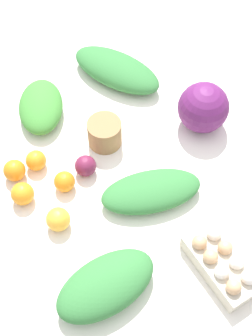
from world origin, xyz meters
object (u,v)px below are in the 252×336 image
cabbage_purple (203,108)px  paper_bag (105,133)px  greens_bunch_scallion (41,106)px  egg_carton (222,263)px  orange_3 (36,160)px  orange_1 (58,219)px  greens_bunch_beet_tops (117,70)px  orange_2 (64,182)px  beet_root (86,166)px  orange_4 (22,194)px  greens_bunch_kale (151,191)px  orange_0 (14,170)px  greens_bunch_chard (106,285)px

cabbage_purple → paper_bag: size_ratio=1.52×
cabbage_purple → greens_bunch_scallion: size_ratio=0.71×
egg_carton → orange_3: 0.68m
paper_bag → orange_1: (-0.27, 0.22, -0.01)m
greens_bunch_beet_tops → orange_2: size_ratio=5.27×
beet_root → orange_4: size_ratio=0.96×
greens_bunch_kale → cabbage_purple: bearing=-47.4°
greens_bunch_scallion → greens_bunch_beet_tops: greens_bunch_beet_tops is taller
egg_carton → orange_0: egg_carton is taller
cabbage_purple → orange_1: cabbage_purple is taller
egg_carton → paper_bag: paper_bag is taller
paper_bag → orange_1: bearing=141.4°
orange_2 → greens_bunch_scallion: bearing=3.1°
greens_bunch_beet_tops → orange_4: greens_bunch_beet_tops is taller
greens_bunch_kale → orange_1: (-0.02, 0.31, 0.00)m
orange_1 → orange_3: (0.24, 0.03, -0.00)m
egg_carton → orange_0: size_ratio=3.69×
paper_bag → orange_3: (-0.04, 0.25, -0.01)m
cabbage_purple → greens_bunch_scallion: bearing=69.6°
orange_0 → orange_4: (-0.10, -0.01, 0.00)m
greens_bunch_kale → greens_bunch_beet_tops: (0.54, -0.03, 0.01)m
paper_bag → orange_4: (-0.15, 0.31, -0.01)m
greens_bunch_beet_tops → orange_2: bearing=145.7°
cabbage_purple → orange_2: cabbage_purple is taller
beet_root → orange_2: bearing=116.7°
paper_bag → greens_bunch_kale: size_ratio=0.36×
greens_bunch_kale → greens_bunch_beet_tops: size_ratio=0.89×
beet_root → orange_2: 0.09m
greens_bunch_chard → orange_1: bearing=20.0°
paper_bag → greens_bunch_kale: paper_bag is taller
greens_bunch_scallion → orange_3: (-0.22, 0.06, -0.01)m
paper_bag → orange_1: size_ratio=1.55×
orange_0 → egg_carton: bearing=-132.4°
orange_1 → cabbage_purple: bearing=-65.5°
orange_0 → orange_3: size_ratio=1.05×
greens_bunch_beet_tops → orange_0: 0.56m
orange_1 → orange_2: 0.14m
greens_bunch_beet_tops → greens_bunch_chard: (-0.80, 0.25, 0.00)m
orange_1 → orange_3: size_ratio=1.10×
greens_bunch_beet_tops → orange_2: greens_bunch_beet_tops is taller
orange_1 → orange_4: 0.15m
greens_bunch_kale → beet_root: (0.15, 0.18, -0.00)m
greens_bunch_chard → greens_bunch_scallion: bearing=4.9°
greens_bunch_scallion → orange_3: greens_bunch_scallion is taller
paper_bag → orange_4: bearing=116.4°
cabbage_purple → orange_0: size_ratio=2.44×
egg_carton → greens_bunch_scallion: egg_carton is taller
orange_1 → orange_4: bearing=37.3°
egg_carton → greens_bunch_chard: greens_bunch_chard is taller
cabbage_purple → orange_2: (-0.13, 0.52, -0.05)m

